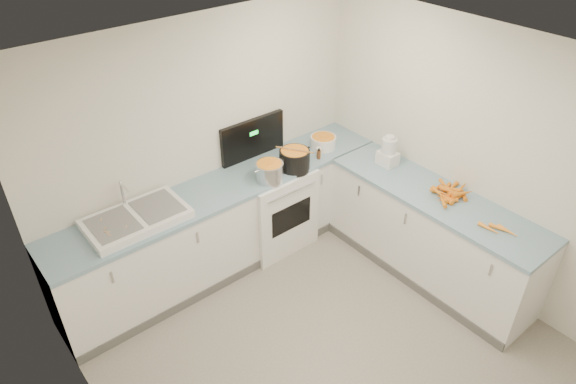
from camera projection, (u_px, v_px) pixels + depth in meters
floor at (343, 363)px, 4.36m from camera, size 3.50×4.00×0.00m
ceiling at (369, 86)px, 2.95m from camera, size 3.50×4.00×0.00m
wall_back at (205, 145)px, 4.93m from camera, size 3.50×0.00×2.50m
wall_right at (492, 169)px, 4.57m from camera, size 0.00×4.00×2.50m
counter_back at (227, 224)px, 5.18m from camera, size 3.50×0.62×0.94m
counter_right at (430, 234)px, 5.04m from camera, size 0.62×2.20×0.94m
stove at (271, 204)px, 5.45m from camera, size 0.76×0.65×1.36m
sink at (136, 218)px, 4.42m from camera, size 0.86×0.52×0.31m
steel_pot at (270, 172)px, 4.96m from camera, size 0.36×0.36×0.20m
black_pot at (295, 160)px, 5.13m from camera, size 0.40×0.40×0.22m
wooden_spoon at (295, 150)px, 5.06m from camera, size 0.22×0.34×0.02m
mixing_bowl at (323, 142)px, 5.50m from camera, size 0.30×0.30×0.13m
extract_bottle at (319, 155)px, 5.30m from camera, size 0.04×0.04×0.10m
spice_jar at (319, 153)px, 5.34m from camera, size 0.05×0.05×0.09m
food_processor at (388, 152)px, 5.16m from camera, size 0.16×0.19×0.32m
carrot_pile at (450, 193)px, 4.75m from camera, size 0.49×0.36×0.08m
peeled_carrots at (498, 229)px, 4.32m from camera, size 0.14×0.31×0.04m
peelings at (109, 226)px, 4.27m from camera, size 0.26×0.28×0.01m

